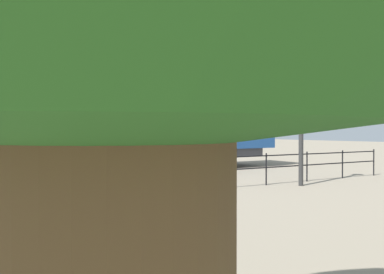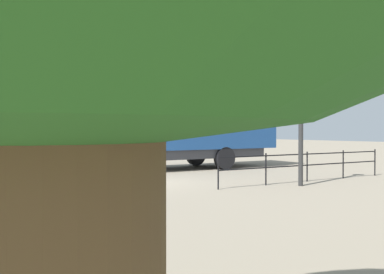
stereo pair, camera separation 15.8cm
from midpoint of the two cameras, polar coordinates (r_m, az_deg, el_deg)
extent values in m
plane|color=gray|center=(15.37, -7.23, -6.23)|extent=(120.00, 120.00, 0.00)
cube|color=navy|center=(19.04, -12.64, 2.69)|extent=(3.00, 18.14, 3.03)
cube|color=black|center=(22.95, 6.67, 1.25)|extent=(2.88, 2.08, 2.12)
cube|color=black|center=(19.16, -12.65, 7.59)|extent=(2.70, 17.41, 0.24)
cube|color=#38383D|center=(19.06, -12.62, -2.54)|extent=(2.70, 16.68, 0.45)
cylinder|color=black|center=(22.81, 0.16, -2.54)|extent=(0.30, 1.10, 1.10)
cylinder|color=black|center=(20.57, 4.14, -2.90)|extent=(0.30, 1.10, 1.10)
cylinder|color=#2D2D2D|center=(14.79, 14.46, 5.30)|extent=(0.16, 0.16, 6.09)
sphere|color=silver|center=(15.38, 14.50, 17.24)|extent=(0.48, 0.48, 0.48)
cube|color=black|center=(16.08, 15.23, -2.27)|extent=(0.04, 8.06, 0.04)
cube|color=black|center=(16.11, 15.23, -3.73)|extent=(0.04, 8.06, 0.04)
cylinder|color=black|center=(13.46, 3.39, -4.84)|extent=(0.05, 0.05, 1.12)
cylinder|color=black|center=(14.71, 9.85, -4.37)|extent=(0.05, 0.05, 1.12)
cylinder|color=black|center=(16.11, 15.23, -3.93)|extent=(0.05, 0.05, 1.12)
cylinder|color=black|center=(17.63, 19.71, -3.54)|extent=(0.05, 0.05, 1.12)
cylinder|color=black|center=(19.25, 23.46, -3.20)|extent=(0.05, 0.05, 1.12)
camera|label=1|loc=(0.08, -90.28, 0.00)|focal=38.87mm
camera|label=2|loc=(0.08, 89.72, 0.00)|focal=38.87mm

